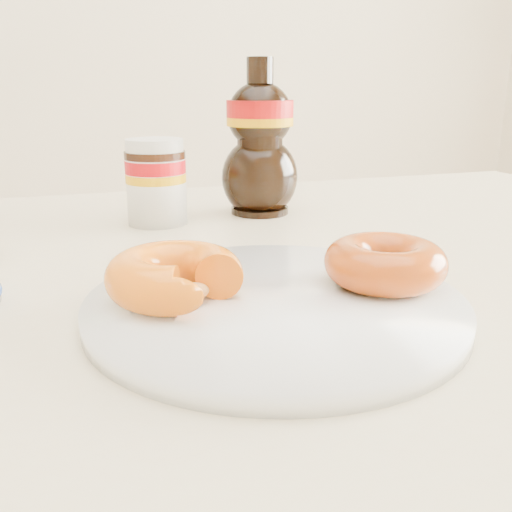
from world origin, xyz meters
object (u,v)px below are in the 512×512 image
object	(u,v)px
plate	(275,305)
donut_bitten	(175,276)
dining_table	(246,331)
syrup_bottle	(260,138)
donut_whole	(385,263)
nutella_jar	(156,179)

from	to	relation	value
plate	donut_bitten	xyz separation A→B (m)	(-0.08, 0.02, 0.03)
dining_table	syrup_bottle	bearing A→B (deg)	67.91
dining_table	donut_bitten	bearing A→B (deg)	-127.58
plate	donut_whole	xyz separation A→B (m)	(0.10, 0.00, 0.03)
plate	donut_bitten	distance (m)	0.08
nutella_jar	syrup_bottle	distance (m)	0.16
syrup_bottle	plate	bearing A→B (deg)	-106.59
plate	nutella_jar	bearing A→B (deg)	96.90
donut_bitten	syrup_bottle	world-z (taller)	syrup_bottle
syrup_bottle	nutella_jar	bearing A→B (deg)	-173.08
donut_bitten	donut_whole	distance (m)	0.18
syrup_bottle	dining_table	bearing A→B (deg)	-112.09
dining_table	donut_bitten	world-z (taller)	donut_bitten
dining_table	donut_whole	size ratio (longest dim) A/B	13.43
donut_whole	syrup_bottle	bearing A→B (deg)	88.66
plate	donut_bitten	world-z (taller)	donut_bitten
donut_bitten	syrup_bottle	bearing A→B (deg)	81.32
dining_table	nutella_jar	world-z (taller)	nutella_jar
donut_bitten	donut_whole	xyz separation A→B (m)	(0.18, -0.02, -0.00)
nutella_jar	donut_bitten	bearing A→B (deg)	-96.23
donut_bitten	nutella_jar	size ratio (longest dim) A/B	0.98
plate	syrup_bottle	xyz separation A→B (m)	(0.11, 0.36, 0.10)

